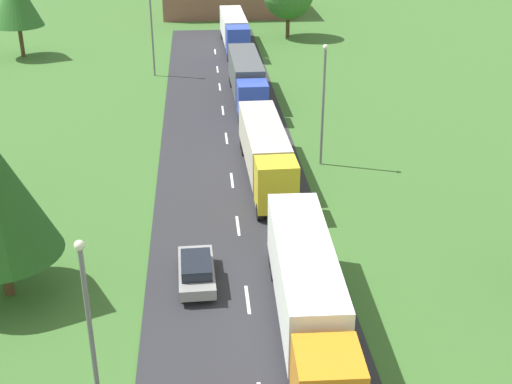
{
  "coord_description": "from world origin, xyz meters",
  "views": [
    {
      "loc": [
        -1.97,
        6.32,
        19.1
      ],
      "look_at": [
        1.12,
        42.25,
        1.9
      ],
      "focal_mm": 48.22,
      "sensor_mm": 36.0,
      "label": 1
    }
  ],
  "objects_px": {
    "truck_fourth": "(247,77)",
    "truck_fifth": "(234,29)",
    "truck_second": "(307,292)",
    "lamppost_fourth": "(152,30)",
    "lamppost_second": "(90,332)",
    "car_fourth": "(196,270)",
    "lamppost_third": "(323,100)",
    "truck_third": "(266,151)"
  },
  "relations": [
    {
      "from": "lamppost_second",
      "to": "lamppost_fourth",
      "type": "xyz_separation_m",
      "value": [
        -0.33,
        48.1,
        -0.05
      ]
    },
    {
      "from": "truck_third",
      "to": "lamppost_third",
      "type": "bearing_deg",
      "value": 28.55
    },
    {
      "from": "truck_second",
      "to": "lamppost_second",
      "type": "relative_size",
      "value": 1.67
    },
    {
      "from": "truck_second",
      "to": "lamppost_second",
      "type": "height_order",
      "value": "lamppost_second"
    },
    {
      "from": "truck_third",
      "to": "lamppost_fourth",
      "type": "relative_size",
      "value": 1.58
    },
    {
      "from": "lamppost_third",
      "to": "lamppost_second",
      "type": "bearing_deg",
      "value": -116.95
    },
    {
      "from": "lamppost_second",
      "to": "car_fourth",
      "type": "bearing_deg",
      "value": 69.78
    },
    {
      "from": "lamppost_second",
      "to": "truck_third",
      "type": "bearing_deg",
      "value": 69.51
    },
    {
      "from": "lamppost_second",
      "to": "truck_fourth",
      "type": "bearing_deg",
      "value": 78.07
    },
    {
      "from": "truck_fifth",
      "to": "lamppost_second",
      "type": "distance_m",
      "value": 59.41
    },
    {
      "from": "lamppost_fourth",
      "to": "truck_fifth",
      "type": "bearing_deg",
      "value": 51.13
    },
    {
      "from": "truck_second",
      "to": "truck_fourth",
      "type": "bearing_deg",
      "value": 90.29
    },
    {
      "from": "truck_fourth",
      "to": "car_fourth",
      "type": "relative_size",
      "value": 2.94
    },
    {
      "from": "truck_fourth",
      "to": "lamppost_third",
      "type": "relative_size",
      "value": 1.52
    },
    {
      "from": "truck_fourth",
      "to": "truck_fifth",
      "type": "xyz_separation_m",
      "value": [
        0.01,
        19.61,
        0.0
      ]
    },
    {
      "from": "truck_fourth",
      "to": "truck_third",
      "type": "bearing_deg",
      "value": -89.99
    },
    {
      "from": "truck_fifth",
      "to": "lamppost_fourth",
      "type": "distance_m",
      "value": 13.92
    },
    {
      "from": "truck_second",
      "to": "truck_third",
      "type": "xyz_separation_m",
      "value": [
        -0.17,
        16.88,
        -0.15
      ]
    },
    {
      "from": "truck_fourth",
      "to": "car_fourth",
      "type": "height_order",
      "value": "truck_fourth"
    },
    {
      "from": "truck_fifth",
      "to": "lamppost_fourth",
      "type": "bearing_deg",
      "value": -128.87
    },
    {
      "from": "truck_fourth",
      "to": "lamppost_fourth",
      "type": "relative_size",
      "value": 1.6
    },
    {
      "from": "truck_second",
      "to": "lamppost_second",
      "type": "xyz_separation_m",
      "value": [
        -8.45,
        -5.28,
        2.35
      ]
    },
    {
      "from": "truck_third",
      "to": "car_fourth",
      "type": "height_order",
      "value": "truck_third"
    },
    {
      "from": "truck_second",
      "to": "truck_fourth",
      "type": "relative_size",
      "value": 1.05
    },
    {
      "from": "lamppost_second",
      "to": "lamppost_third",
      "type": "relative_size",
      "value": 0.96
    },
    {
      "from": "lamppost_fourth",
      "to": "truck_second",
      "type": "bearing_deg",
      "value": -78.42
    },
    {
      "from": "truck_fourth",
      "to": "truck_fifth",
      "type": "distance_m",
      "value": 19.61
    },
    {
      "from": "truck_fifth",
      "to": "truck_third",
      "type": "bearing_deg",
      "value": -90.01
    },
    {
      "from": "truck_fourth",
      "to": "lamppost_second",
      "type": "bearing_deg",
      "value": -101.93
    },
    {
      "from": "lamppost_fourth",
      "to": "lamppost_second",
      "type": "bearing_deg",
      "value": -89.61
    },
    {
      "from": "truck_third",
      "to": "truck_fifth",
      "type": "xyz_separation_m",
      "value": [
        0.0,
        36.62,
        0.09
      ]
    },
    {
      "from": "truck_third",
      "to": "lamppost_second",
      "type": "bearing_deg",
      "value": -110.49
    },
    {
      "from": "truck_fourth",
      "to": "lamppost_second",
      "type": "height_order",
      "value": "lamppost_second"
    },
    {
      "from": "truck_second",
      "to": "truck_fifth",
      "type": "xyz_separation_m",
      "value": [
        -0.16,
        53.5,
        -0.06
      ]
    },
    {
      "from": "truck_fourth",
      "to": "truck_fifth",
      "type": "relative_size",
      "value": 0.98
    },
    {
      "from": "truck_fourth",
      "to": "truck_fifth",
      "type": "bearing_deg",
      "value": 89.98
    },
    {
      "from": "lamppost_third",
      "to": "lamppost_fourth",
      "type": "xyz_separation_m",
      "value": [
        -12.73,
        23.69,
        -0.22
      ]
    },
    {
      "from": "truck_fourth",
      "to": "car_fourth",
      "type": "bearing_deg",
      "value": -99.06
    },
    {
      "from": "car_fourth",
      "to": "truck_fifth",
      "type": "bearing_deg",
      "value": 84.52
    },
    {
      "from": "lamppost_second",
      "to": "truck_fifth",
      "type": "bearing_deg",
      "value": 81.98
    },
    {
      "from": "truck_second",
      "to": "truck_fifth",
      "type": "height_order",
      "value": "truck_second"
    },
    {
      "from": "truck_fifth",
      "to": "lamppost_fourth",
      "type": "height_order",
      "value": "lamppost_fourth"
    }
  ]
}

